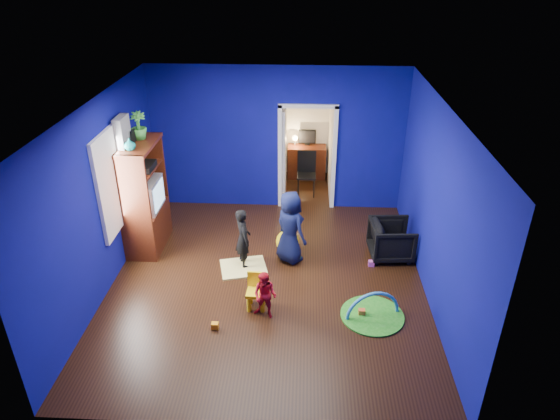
# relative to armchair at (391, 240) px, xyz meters

# --- Properties ---
(floor) EXTENTS (5.00, 5.50, 0.01)m
(floor) POSITION_rel_armchair_xyz_m (-2.09, -0.90, -0.33)
(floor) COLOR black
(floor) RESTS_ON ground
(ceiling) EXTENTS (5.00, 5.50, 0.01)m
(ceiling) POSITION_rel_armchair_xyz_m (-2.09, -0.90, 2.57)
(ceiling) COLOR white
(ceiling) RESTS_ON wall_back
(wall_back) EXTENTS (5.00, 0.02, 2.90)m
(wall_back) POSITION_rel_armchair_xyz_m (-2.09, 1.85, 1.12)
(wall_back) COLOR #090D6B
(wall_back) RESTS_ON floor
(wall_front) EXTENTS (5.00, 0.02, 2.90)m
(wall_front) POSITION_rel_armchair_xyz_m (-2.09, -3.65, 1.12)
(wall_front) COLOR #090D6B
(wall_front) RESTS_ON floor
(wall_left) EXTENTS (0.02, 5.50, 2.90)m
(wall_left) POSITION_rel_armchair_xyz_m (-4.59, -0.90, 1.12)
(wall_left) COLOR #090D6B
(wall_left) RESTS_ON floor
(wall_right) EXTENTS (0.02, 5.50, 2.90)m
(wall_right) POSITION_rel_armchair_xyz_m (0.41, -0.90, 1.12)
(wall_right) COLOR #090D6B
(wall_right) RESTS_ON floor
(alcove) EXTENTS (1.00, 1.75, 2.50)m
(alcove) POSITION_rel_armchair_xyz_m (-1.49, 2.73, 0.92)
(alcove) COLOR silver
(alcove) RESTS_ON floor
(armchair) EXTENTS (0.78, 0.76, 0.66)m
(armchair) POSITION_rel_armchair_xyz_m (0.00, 0.00, 0.00)
(armchair) COLOR black
(armchair) RESTS_ON floor
(child_black) EXTENTS (0.38, 0.46, 1.07)m
(child_black) POSITION_rel_armchair_xyz_m (-2.53, -0.42, 0.20)
(child_black) COLOR black
(child_black) RESTS_ON floor
(child_navy) EXTENTS (0.73, 0.74, 1.29)m
(child_navy) POSITION_rel_armchair_xyz_m (-1.75, -0.21, 0.32)
(child_navy) COLOR #10103B
(child_navy) RESTS_ON floor
(toddler_red) EXTENTS (0.44, 0.39, 0.75)m
(toddler_red) POSITION_rel_armchair_xyz_m (-2.06, -1.72, 0.04)
(toddler_red) COLOR red
(toddler_red) RESTS_ON floor
(vase) EXTENTS (0.19, 0.19, 0.20)m
(vase) POSITION_rel_armchair_xyz_m (-4.31, -0.16, 1.73)
(vase) COLOR #0C5065
(vase) RESTS_ON tv_armoire
(potted_plant) EXTENTS (0.32, 0.32, 0.47)m
(potted_plant) POSITION_rel_armchair_xyz_m (-4.31, 0.36, 1.86)
(potted_plant) COLOR green
(potted_plant) RESTS_ON tv_armoire
(tv_armoire) EXTENTS (0.58, 1.14, 1.96)m
(tv_armoire) POSITION_rel_armchair_xyz_m (-4.31, 0.14, 0.65)
(tv_armoire) COLOR #3E170A
(tv_armoire) RESTS_ON floor
(crt_tv) EXTENTS (0.46, 0.70, 0.54)m
(crt_tv) POSITION_rel_armchair_xyz_m (-4.27, 0.14, 0.69)
(crt_tv) COLOR silver
(crt_tv) RESTS_ON tv_armoire
(yellow_blanket) EXTENTS (0.87, 0.77, 0.03)m
(yellow_blanket) POSITION_rel_armchair_xyz_m (-2.53, -0.52, -0.32)
(yellow_blanket) COLOR #F2E07A
(yellow_blanket) RESTS_ON floor
(hopper_ball) EXTENTS (0.42, 0.42, 0.42)m
(hopper_ball) POSITION_rel_armchair_xyz_m (-1.80, 0.04, -0.12)
(hopper_ball) COLOR yellow
(hopper_ball) RESTS_ON floor
(kid_chair) EXTENTS (0.30, 0.30, 0.50)m
(kid_chair) POSITION_rel_armchair_xyz_m (-2.21, -1.52, -0.08)
(kid_chair) COLOR yellow
(kid_chair) RESTS_ON floor
(play_mat) EXTENTS (0.93, 0.93, 0.02)m
(play_mat) POSITION_rel_armchair_xyz_m (-0.49, -1.65, -0.32)
(play_mat) COLOR #479F23
(play_mat) RESTS_ON floor
(toy_arch) EXTENTS (0.81, 0.28, 0.83)m
(toy_arch) POSITION_rel_armchair_xyz_m (-0.49, -1.65, -0.31)
(toy_arch) COLOR #3F8CD8
(toy_arch) RESTS_ON floor
(window_left) EXTENTS (0.03, 0.95, 1.55)m
(window_left) POSITION_rel_armchair_xyz_m (-4.58, -0.55, 1.22)
(window_left) COLOR white
(window_left) RESTS_ON wall_left
(curtain) EXTENTS (0.14, 0.42, 2.40)m
(curtain) POSITION_rel_armchair_xyz_m (-4.46, 0.00, 0.92)
(curtain) COLOR slate
(curtain) RESTS_ON floor
(doorway) EXTENTS (1.16, 0.10, 2.10)m
(doorway) POSITION_rel_armchair_xyz_m (-1.49, 1.85, 0.72)
(doorway) COLOR white
(doorway) RESTS_ON floor
(study_desk) EXTENTS (0.88, 0.44, 0.75)m
(study_desk) POSITION_rel_armchair_xyz_m (-1.49, 3.36, 0.04)
(study_desk) COLOR #3D140A
(study_desk) RESTS_ON floor
(desk_monitor) EXTENTS (0.40, 0.05, 0.32)m
(desk_monitor) POSITION_rel_armchair_xyz_m (-1.49, 3.48, 0.62)
(desk_monitor) COLOR black
(desk_monitor) RESTS_ON study_desk
(desk_lamp) EXTENTS (0.14, 0.14, 0.14)m
(desk_lamp) POSITION_rel_armchair_xyz_m (-1.77, 3.42, 0.60)
(desk_lamp) COLOR #FFD88C
(desk_lamp) RESTS_ON study_desk
(folding_chair) EXTENTS (0.40, 0.40, 0.92)m
(folding_chair) POSITION_rel_armchair_xyz_m (-1.49, 2.40, 0.13)
(folding_chair) COLOR black
(folding_chair) RESTS_ON floor
(book_shelf) EXTENTS (0.88, 0.24, 0.04)m
(book_shelf) POSITION_rel_armchair_xyz_m (-1.49, 3.47, 1.69)
(book_shelf) COLOR white
(book_shelf) RESTS_ON study_desk
(toy_0) EXTENTS (0.10, 0.08, 0.10)m
(toy_0) POSITION_rel_armchair_xyz_m (-0.64, -1.63, -0.28)
(toy_0) COLOR orange
(toy_0) RESTS_ON floor
(toy_1) EXTENTS (0.11, 0.11, 0.11)m
(toy_1) POSITION_rel_armchair_xyz_m (-0.09, 0.34, -0.28)
(toy_1) COLOR #27A1DD
(toy_1) RESTS_ON floor
(toy_2) EXTENTS (0.10, 0.08, 0.10)m
(toy_2) POSITION_rel_armchair_xyz_m (-2.75, -2.04, -0.28)
(toy_2) COLOR orange
(toy_2) RESTS_ON floor
(toy_3) EXTENTS (0.11, 0.11, 0.11)m
(toy_3) POSITION_rel_armchair_xyz_m (-1.61, -0.21, -0.28)
(toy_3) COLOR green
(toy_3) RESTS_ON floor
(toy_4) EXTENTS (0.10, 0.08, 0.10)m
(toy_4) POSITION_rel_armchair_xyz_m (-0.36, -0.33, -0.28)
(toy_4) COLOR #DA51B6
(toy_4) RESTS_ON floor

